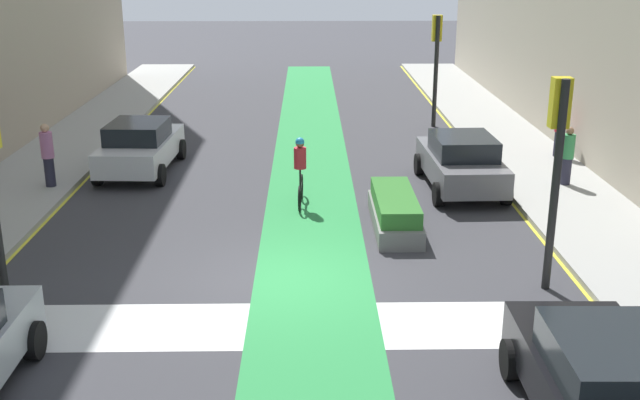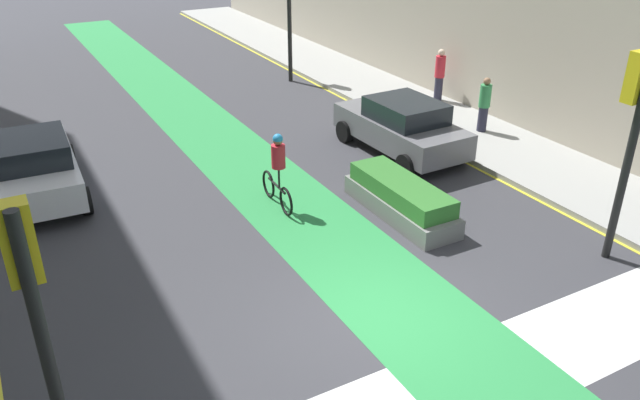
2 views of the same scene
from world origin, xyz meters
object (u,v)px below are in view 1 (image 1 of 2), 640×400
car_grey_right_far (461,162)px  pedestrian_sidewalk_left_a (48,154)px  traffic_signal_far_right (436,49)px  car_white_left_far (140,146)px  car_black_right_near (606,385)px  cyclist_in_lane (300,170)px  traffic_signal_near_right (558,144)px  pedestrian_sidewalk_right_a (568,155)px  median_planter (395,212)px  pedestrian_sidewalk_right_b (560,128)px

car_grey_right_far → pedestrian_sidewalk_left_a: 11.43m
traffic_signal_far_right → car_white_left_far: size_ratio=0.97×
car_black_right_near → car_white_left_far: same height
cyclist_in_lane → traffic_signal_far_right: bearing=62.3°
traffic_signal_near_right → traffic_signal_far_right: 14.64m
car_grey_right_far → cyclist_in_lane: bearing=-162.8°
pedestrian_sidewalk_right_a → median_planter: pedestrian_sidewalk_right_a is taller
pedestrian_sidewalk_right_a → pedestrian_sidewalk_left_a: 14.38m
pedestrian_sidewalk_right_a → pedestrian_sidewalk_left_a: bearing=179.8°
traffic_signal_far_right → car_grey_right_far: (-0.53, -8.15, -2.10)m
car_grey_right_far → median_planter: car_grey_right_far is taller
car_black_right_near → car_grey_right_far: (0.25, 11.46, 0.00)m
traffic_signal_far_right → car_grey_right_far: 8.43m
car_grey_right_far → traffic_signal_near_right: bearing=-86.1°
traffic_signal_far_right → car_black_right_near: (-0.78, -19.61, -2.10)m
car_black_right_near → cyclist_in_lane: cyclist_in_lane is taller
traffic_signal_far_right → median_planter: size_ratio=1.27×
traffic_signal_near_right → median_planter: traffic_signal_near_right is taller
traffic_signal_far_right → car_grey_right_far: size_ratio=0.97×
pedestrian_sidewalk_right_a → pedestrian_sidewalk_left_a: (-14.38, 0.05, 0.08)m
traffic_signal_far_right → pedestrian_sidewalk_right_a: bearing=-73.6°
car_black_right_near → median_planter: size_ratio=1.30×
car_black_right_near → car_grey_right_far: same height
car_black_right_near → car_white_left_far: bearing=124.1°
cyclist_in_lane → pedestrian_sidewalk_left_a: size_ratio=1.05×
traffic_signal_near_right → pedestrian_sidewalk_right_a: 7.19m
pedestrian_sidewalk_right_b → traffic_signal_near_right: bearing=-108.9°
traffic_signal_far_right → car_white_left_far: traffic_signal_far_right is taller
car_black_right_near → pedestrian_sidewalk_left_a: 16.01m
traffic_signal_near_right → traffic_signal_far_right: bearing=89.7°
pedestrian_sidewalk_right_a → pedestrian_sidewalk_left_a: size_ratio=0.92×
pedestrian_sidewalk_right_a → median_planter: size_ratio=0.50×
car_grey_right_far → pedestrian_sidewalk_right_b: pedestrian_sidewalk_right_b is taller
car_white_left_far → pedestrian_sidewalk_right_b: 13.05m
cyclist_in_lane → car_black_right_near: bearing=-67.3°
traffic_signal_far_right → car_black_right_near: 19.73m
pedestrian_sidewalk_left_a → median_planter: pedestrian_sidewalk_left_a is taller
pedestrian_sidewalk_right_a → median_planter: 5.98m
car_white_left_far → median_planter: size_ratio=1.32×
car_grey_right_far → median_planter: (-2.18, -3.07, -0.40)m
traffic_signal_near_right → traffic_signal_far_right: (0.08, 14.64, -0.02)m
cyclist_in_lane → pedestrian_sidewalk_right_a: bearing=10.2°
car_black_right_near → pedestrian_sidewalk_right_b: 14.99m
traffic_signal_near_right → car_white_left_far: 13.07m
pedestrian_sidewalk_left_a → car_black_right_near: bearing=-45.7°
car_black_right_near → median_planter: (-1.93, 8.39, -0.40)m
traffic_signal_near_right → car_white_left_far: (-9.76, 8.42, -2.12)m
cyclist_in_lane → pedestrian_sidewalk_right_b: 9.27m
pedestrian_sidewalk_right_b → car_white_left_far: bearing=-175.3°
pedestrian_sidewalk_left_a → pedestrian_sidewalk_right_b: bearing=11.2°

